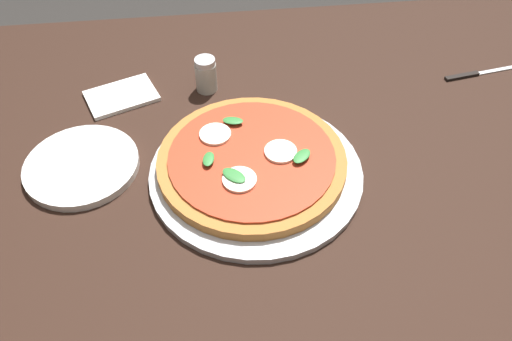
{
  "coord_description": "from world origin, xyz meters",
  "views": [
    {
      "loc": [
        -0.09,
        -0.51,
        1.38
      ],
      "look_at": [
        -0.03,
        0.06,
        0.77
      ],
      "focal_mm": 35.12,
      "sensor_mm": 36.0,
      "label": 1
    }
  ],
  "objects_px": {
    "serving_tray": "(256,172)",
    "dining_table": "(275,229)",
    "plate_white": "(82,166)",
    "pepper_shaker": "(206,75)",
    "pizza": "(252,160)",
    "knife": "(474,74)",
    "napkin": "(122,96)"
  },
  "relations": [
    {
      "from": "pizza",
      "to": "pepper_shaker",
      "type": "relative_size",
      "value": 4.49
    },
    {
      "from": "pepper_shaker",
      "to": "knife",
      "type": "bearing_deg",
      "value": -1.98
    },
    {
      "from": "pizza",
      "to": "napkin",
      "type": "height_order",
      "value": "pizza"
    },
    {
      "from": "knife",
      "to": "dining_table",
      "type": "bearing_deg",
      "value": -148.27
    },
    {
      "from": "pizza",
      "to": "plate_white",
      "type": "height_order",
      "value": "pizza"
    },
    {
      "from": "plate_white",
      "to": "pepper_shaker",
      "type": "height_order",
      "value": "pepper_shaker"
    },
    {
      "from": "pizza",
      "to": "knife",
      "type": "xyz_separation_m",
      "value": [
        0.48,
        0.21,
        -0.02
      ]
    },
    {
      "from": "plate_white",
      "to": "pepper_shaker",
      "type": "distance_m",
      "value": 0.3
    },
    {
      "from": "dining_table",
      "to": "pepper_shaker",
      "type": "relative_size",
      "value": 22.56
    },
    {
      "from": "knife",
      "to": "pepper_shaker",
      "type": "relative_size",
      "value": 2.54
    },
    {
      "from": "serving_tray",
      "to": "dining_table",
      "type": "bearing_deg",
      "value": -64.59
    },
    {
      "from": "serving_tray",
      "to": "knife",
      "type": "xyz_separation_m",
      "value": [
        0.48,
        0.22,
        -0.0
      ]
    },
    {
      "from": "serving_tray",
      "to": "plate_white",
      "type": "relative_size",
      "value": 1.85
    },
    {
      "from": "plate_white",
      "to": "napkin",
      "type": "relative_size",
      "value": 1.47
    },
    {
      "from": "pizza",
      "to": "knife",
      "type": "bearing_deg",
      "value": 23.59
    },
    {
      "from": "serving_tray",
      "to": "napkin",
      "type": "xyz_separation_m",
      "value": [
        -0.24,
        0.24,
        -0.0
      ]
    },
    {
      "from": "serving_tray",
      "to": "pepper_shaker",
      "type": "height_order",
      "value": "pepper_shaker"
    },
    {
      "from": "napkin",
      "to": "pizza",
      "type": "bearing_deg",
      "value": -44.1
    },
    {
      "from": "pepper_shaker",
      "to": "serving_tray",
      "type": "bearing_deg",
      "value": -74.15
    },
    {
      "from": "plate_white",
      "to": "knife",
      "type": "bearing_deg",
      "value": 12.79
    },
    {
      "from": "serving_tray",
      "to": "pizza",
      "type": "relative_size",
      "value": 1.13
    },
    {
      "from": "knife",
      "to": "pizza",
      "type": "bearing_deg",
      "value": -156.41
    },
    {
      "from": "serving_tray",
      "to": "pizza",
      "type": "distance_m",
      "value": 0.02
    },
    {
      "from": "napkin",
      "to": "knife",
      "type": "bearing_deg",
      "value": -0.92
    },
    {
      "from": "serving_tray",
      "to": "pepper_shaker",
      "type": "bearing_deg",
      "value": 105.85
    },
    {
      "from": "serving_tray",
      "to": "pepper_shaker",
      "type": "distance_m",
      "value": 0.25
    },
    {
      "from": "dining_table",
      "to": "pizza",
      "type": "height_order",
      "value": "pizza"
    },
    {
      "from": "pizza",
      "to": "napkin",
      "type": "distance_m",
      "value": 0.32
    },
    {
      "from": "serving_tray",
      "to": "pizza",
      "type": "bearing_deg",
      "value": 115.71
    },
    {
      "from": "dining_table",
      "to": "plate_white",
      "type": "xyz_separation_m",
      "value": [
        -0.32,
        0.11,
        0.09
      ]
    },
    {
      "from": "plate_white",
      "to": "knife",
      "type": "xyz_separation_m",
      "value": [
        0.77,
        0.17,
        -0.0
      ]
    },
    {
      "from": "serving_tray",
      "to": "plate_white",
      "type": "height_order",
      "value": "plate_white"
    }
  ]
}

